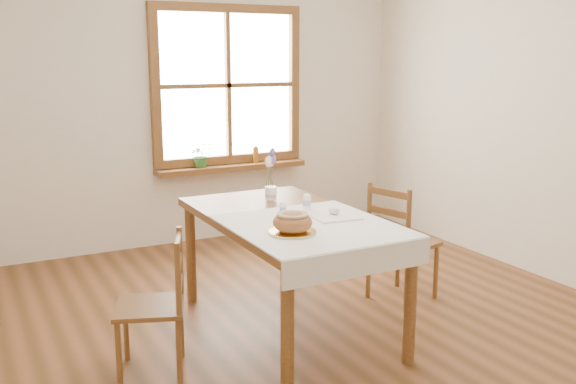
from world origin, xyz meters
name	(u,v)px	position (x,y,z in m)	size (l,w,h in m)	color
ground	(311,346)	(0.00, 0.00, 0.00)	(5.00, 5.00, 0.00)	brown
room_walls	(313,59)	(0.00, 0.00, 1.71)	(4.60, 5.10, 2.65)	white
window	(228,85)	(0.50, 2.47, 1.45)	(1.46, 0.08, 1.46)	brown
window_sill	(232,167)	(0.50, 2.40, 0.69)	(1.46, 0.20, 0.05)	brown
dining_table	(288,229)	(0.00, 0.30, 0.66)	(0.90, 1.60, 0.75)	brown
table_linen	(312,226)	(0.00, 0.00, 0.76)	(0.91, 0.99, 0.01)	white
chair_left	(150,305)	(-0.94, 0.14, 0.39)	(0.37, 0.38, 0.78)	brown
chair_right	(403,241)	(0.97, 0.39, 0.43)	(0.40, 0.42, 0.85)	brown
bread_plate	(292,232)	(-0.18, -0.10, 0.77)	(0.26, 0.26, 0.01)	white
bread_loaf	(293,220)	(-0.18, -0.10, 0.83)	(0.22, 0.22, 0.12)	#B26E3F
egg_napkin	(335,217)	(0.21, 0.08, 0.77)	(0.27, 0.23, 0.01)	white
eggs	(336,212)	(0.21, 0.08, 0.80)	(0.21, 0.19, 0.05)	white
salt_shaker	(283,208)	(-0.03, 0.30, 0.80)	(0.04, 0.04, 0.09)	white
pepper_shaker	(307,201)	(0.17, 0.36, 0.81)	(0.05, 0.05, 0.10)	white
flower_vase	(271,194)	(0.09, 0.73, 0.79)	(0.08, 0.08, 0.09)	white
lavender_bouquet	(271,169)	(0.09, 0.73, 0.97)	(0.14, 0.14, 0.26)	#745BA1
potted_plant	(201,158)	(0.20, 2.40, 0.80)	(0.20, 0.23, 0.18)	#2F6E2C
amber_bottle	(256,154)	(0.75, 2.40, 0.80)	(0.06, 0.06, 0.16)	#9F621D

